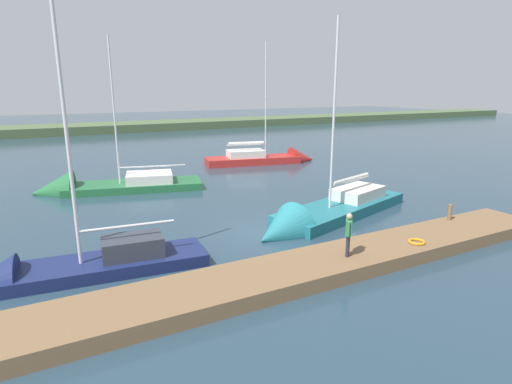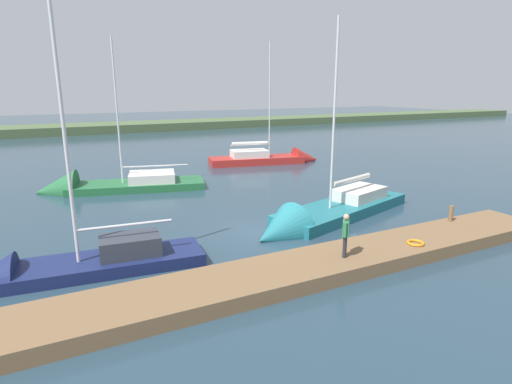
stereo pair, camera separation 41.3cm
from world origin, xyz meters
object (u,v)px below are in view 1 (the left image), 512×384
(mooring_post_near, at_px, (450,212))
(sailboat_mid_channel, at_px, (71,272))
(sailboat_outer_mooring, at_px, (322,217))
(life_ring_buoy, at_px, (417,242))
(sailboat_far_left, at_px, (100,189))
(person_on_dock, at_px, (349,232))
(sailboat_near_dock, at_px, (269,160))

(mooring_post_near, height_order, sailboat_mid_channel, sailboat_mid_channel)
(sailboat_outer_mooring, xyz_separation_m, sailboat_mid_channel, (11.58, 0.95, -0.01))
(life_ring_buoy, bearing_deg, mooring_post_near, -159.49)
(sailboat_far_left, bearing_deg, sailboat_mid_channel, 91.74)
(life_ring_buoy, bearing_deg, person_on_dock, -5.03)
(sailboat_near_dock, distance_m, sailboat_outer_mooring, 16.61)
(mooring_post_near, xyz_separation_m, sailboat_far_left, (13.29, -15.45, -0.71))
(mooring_post_near, xyz_separation_m, life_ring_buoy, (3.70, 1.38, -0.32))
(sailboat_near_dock, relative_size, sailboat_far_left, 1.04)
(sailboat_mid_channel, bearing_deg, sailboat_far_left, -96.27)
(sailboat_mid_channel, bearing_deg, sailboat_near_dock, -130.90)
(sailboat_outer_mooring, bearing_deg, sailboat_mid_channel, -12.19)
(sailboat_far_left, relative_size, person_on_dock, 6.70)
(sailboat_near_dock, bearing_deg, sailboat_mid_channel, -125.14)
(life_ring_buoy, height_order, sailboat_outer_mooring, sailboat_outer_mooring)
(mooring_post_near, distance_m, life_ring_buoy, 3.96)
(sailboat_outer_mooring, height_order, sailboat_mid_channel, sailboat_outer_mooring)
(life_ring_buoy, height_order, sailboat_mid_channel, sailboat_mid_channel)
(sailboat_near_dock, bearing_deg, person_on_dock, -100.92)
(sailboat_outer_mooring, distance_m, sailboat_mid_channel, 11.62)
(mooring_post_near, relative_size, person_on_dock, 0.45)
(life_ring_buoy, bearing_deg, sailboat_near_dock, -104.04)
(sailboat_outer_mooring, xyz_separation_m, sailboat_far_left, (8.92, -11.56, -0.01))
(person_on_dock, bearing_deg, sailboat_far_left, 152.49)
(person_on_dock, bearing_deg, life_ring_buoy, 36.53)
(sailboat_near_dock, relative_size, sailboat_outer_mooring, 1.04)
(life_ring_buoy, relative_size, sailboat_outer_mooring, 0.06)
(sailboat_outer_mooring, bearing_deg, sailboat_far_left, -69.21)
(mooring_post_near, distance_m, sailboat_near_dock, 19.50)
(sailboat_near_dock, height_order, sailboat_outer_mooring, sailboat_near_dock)
(sailboat_outer_mooring, xyz_separation_m, person_on_dock, (2.59, 4.99, 1.26))
(sailboat_mid_channel, xyz_separation_m, person_on_dock, (-8.98, 4.04, 1.27))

